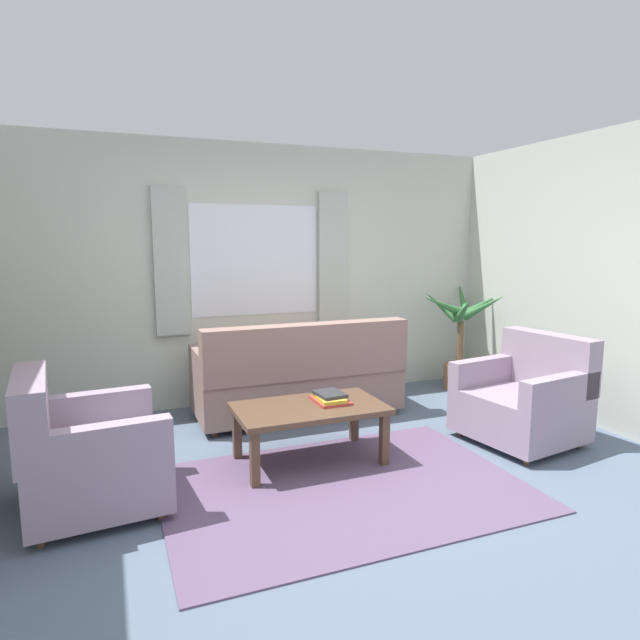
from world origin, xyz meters
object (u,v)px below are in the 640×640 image
Objects in this scene: armchair_left at (84,454)px; book_stack_on_table at (330,398)px; coffee_table at (310,413)px; couch at (299,378)px; potted_plant at (461,341)px; armchair_right at (525,399)px.

armchair_left reaches higher than book_stack_on_table.
book_stack_on_table is at bearing 10.90° from coffee_table.
armchair_left is (-1.82, -1.19, -0.01)m from couch.
book_stack_on_table is at bearing 83.75° from couch.
potted_plant is (3.80, 1.41, 0.19)m from armchair_left.
coffee_table is 0.20m from book_stack_on_table.
potted_plant reaches higher than armchair_right.
coffee_table is 3.62× the size of book_stack_on_table.
couch is 1.99m from armchair_right.
armchair_right is 0.78× the size of potted_plant.
armchair_left is at bearing -100.29° from armchair_right.
couch is 2.09× the size of armchair_left.
armchair_right is 1.66m from book_stack_on_table.
coffee_table is 0.90× the size of potted_plant.
book_stack_on_table is (1.71, 0.18, 0.12)m from armchair_left.
armchair_right is at bearing -7.52° from coffee_table.
armchair_left is at bearing 33.08° from couch.
couch is at bearing -138.72° from armchair_right.
couch reaches higher than coffee_table.
couch is at bearing 83.75° from book_stack_on_table.
couch is 1.73× the size of coffee_table.
coffee_table is (-0.29, -1.04, 0.01)m from couch.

